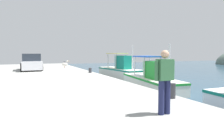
# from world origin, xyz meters

# --- Properties ---
(quay_pier) EXTENTS (36.00, 10.00, 0.80)m
(quay_pier) POSITION_xyz_m (0.00, -5.00, 0.40)
(quay_pier) COLOR #9E9E99
(quay_pier) RESTS_ON ground
(fishing_boat_nearest) EXTENTS (5.63, 2.34, 3.11)m
(fishing_boat_nearest) POSITION_xyz_m (-4.11, 3.03, 0.73)
(fishing_boat_nearest) COLOR silver
(fishing_boat_nearest) RESTS_ON ground
(fishing_boat_second) EXTENTS (6.01, 2.60, 2.96)m
(fishing_boat_second) POSITION_xyz_m (1.82, 2.39, 0.64)
(fishing_boat_second) COLOR silver
(fishing_boat_second) RESTS_ON ground
(pelican) EXTENTS (0.54, 0.96, 0.82)m
(pelican) POSITION_xyz_m (-9.05, -1.34, 1.20)
(pelican) COLOR tan
(pelican) RESTS_ON quay_pier
(fisherman_standing) EXTENTS (0.25, 0.63, 1.72)m
(fisherman_standing) POSITION_xyz_m (8.26, -1.89, 1.76)
(fisherman_standing) COLOR #1E234C
(fisherman_standing) RESTS_ON quay_pier
(parked_car) EXTENTS (4.14, 1.95, 1.57)m
(parked_car) POSITION_xyz_m (-7.43, -4.80, 1.52)
(parked_car) COLOR black
(parked_car) RESTS_ON quay_pier
(mooring_bollard_nearest) EXTENTS (0.28, 0.28, 0.44)m
(mooring_bollard_nearest) POSITION_xyz_m (-14.06, -0.45, 1.02)
(mooring_bollard_nearest) COLOR #333338
(mooring_bollard_nearest) RESTS_ON quay_pier
(mooring_bollard_second) EXTENTS (0.25, 0.25, 0.41)m
(mooring_bollard_second) POSITION_xyz_m (-2.68, -0.45, 1.00)
(mooring_bollard_second) COLOR #333338
(mooring_bollard_second) RESTS_ON quay_pier
(mooring_bollard_third) EXTENTS (0.27, 0.27, 0.55)m
(mooring_bollard_third) POSITION_xyz_m (6.93, -0.45, 1.07)
(mooring_bollard_third) COLOR #333338
(mooring_bollard_third) RESTS_ON quay_pier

